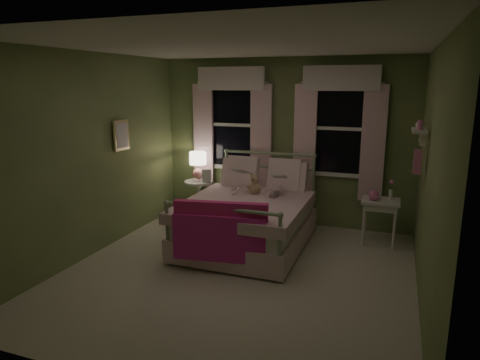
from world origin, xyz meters
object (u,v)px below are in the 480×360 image
at_px(child_right, 277,178).
at_px(teddy_bear, 255,185).
at_px(bed, 249,218).
at_px(nightstand_left, 199,195).
at_px(nightstand_right, 380,207).
at_px(child_left, 240,173).
at_px(table_lamp, 198,163).

relative_size(child_right, teddy_bear, 2.08).
height_order(bed, nightstand_left, bed).
height_order(bed, nightstand_right, bed).
bearing_deg(child_left, nightstand_right, -177.39).
xyz_separation_m(child_right, nightstand_right, (1.43, 0.20, -0.34)).
relative_size(child_left, table_lamp, 1.57).
distance_m(table_lamp, nightstand_right, 2.88).
xyz_separation_m(bed, teddy_bear, (-0.00, 0.26, 0.41)).
relative_size(child_left, teddy_bear, 2.31).
xyz_separation_m(nightstand_left, table_lamp, (-0.00, -0.00, 0.54)).
distance_m(child_left, table_lamp, 0.94).
height_order(child_right, teddy_bear, child_right).
relative_size(teddy_bear, table_lamp, 0.68).
relative_size(child_left, nightstand_right, 1.10).
distance_m(bed, nightstand_left, 1.39).
bearing_deg(child_right, bed, 54.89).
bearing_deg(nightstand_left, bed, -34.79).
distance_m(child_left, nightstand_right, 2.03).
distance_m(teddy_bear, nightstand_left, 1.31).
bearing_deg(child_left, child_right, 176.98).
relative_size(bed, child_left, 2.88).
xyz_separation_m(child_left, nightstand_left, (-0.86, 0.37, -0.50)).
distance_m(child_right, table_lamp, 1.47).
bearing_deg(bed, child_left, 123.60).
distance_m(child_left, nightstand_left, 1.07).
xyz_separation_m(child_right, nightstand_left, (-1.42, 0.37, -0.47)).
xyz_separation_m(teddy_bear, table_lamp, (-1.14, 0.53, 0.16)).
height_order(child_left, child_right, child_left).
xyz_separation_m(bed, child_left, (-0.28, 0.42, 0.54)).
bearing_deg(bed, teddy_bear, 90.00).
distance_m(nightstand_left, nightstand_right, 2.86).
relative_size(child_right, nightstand_right, 0.99).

